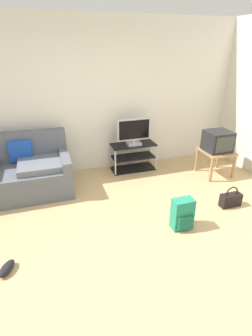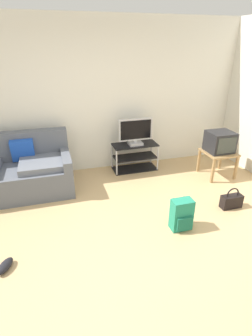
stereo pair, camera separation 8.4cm
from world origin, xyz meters
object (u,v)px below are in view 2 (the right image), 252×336
crt_tv (220,142)px  handbag (231,201)px  backpack (182,215)px  tv_stand (135,157)px  couch (12,173)px  side_table (218,155)px  flat_tv (135,132)px

crt_tv → handbag: (-0.40, -1.02, -0.54)m
backpack → tv_stand: bearing=105.7°
couch → side_table: (3.56, -0.41, 0.06)m
handbag → side_table: bearing=68.3°
couch → crt_tv: bearing=-6.3°
couch → flat_tv: flat_tv is taller
couch → backpack: bearing=-36.9°
tv_stand → crt_tv: (1.38, -0.66, 0.40)m
side_table → crt_tv: crt_tv is taller
tv_stand → handbag: (0.98, -1.69, -0.15)m
couch → handbag: couch is taller
couch → crt_tv: couch is taller
backpack → handbag: size_ratio=1.30×
side_table → handbag: bearing=-111.7°
flat_tv → backpack: size_ratio=1.48×
tv_stand → side_table: tv_stand is taller
crt_tv → flat_tv: bearing=155.1°
couch → side_table: 3.59m
flat_tv → side_table: flat_tv is taller
backpack → couch: bearing=158.2°
flat_tv → backpack: 1.98m
side_table → flat_tv: bearing=154.6°
tv_stand → backpack: tv_stand is taller
tv_stand → side_table: (1.38, -0.68, 0.14)m
couch → side_table: couch is taller
crt_tv → handbag: size_ratio=1.33×
side_table → crt_tv: bearing=90.0°
tv_stand → side_table: bearing=-26.2°
side_table → backpack: (-1.36, -1.24, -0.19)m
crt_tv → backpack: bearing=-137.1°
flat_tv → handbag: size_ratio=1.93×
tv_stand → backpack: bearing=-89.4°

